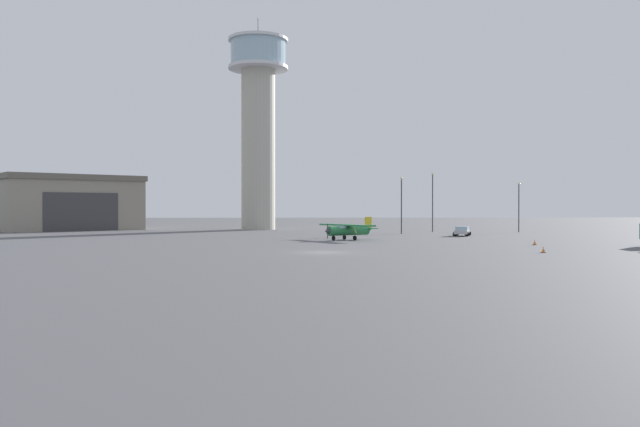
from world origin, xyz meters
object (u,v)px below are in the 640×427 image
object	(u,v)px
light_post_west	(401,200)
light_post_north	(519,202)
airplane_green	(349,229)
traffic_cone_near_right	(543,249)
control_tower	(258,117)
light_post_east	(433,197)
car_silver	(462,231)
traffic_cone_near_left	(535,242)

from	to	relation	value
light_post_west	light_post_north	world-z (taller)	light_post_west
airplane_green	traffic_cone_near_right	world-z (taller)	airplane_green
control_tower	light_post_east	size ratio (longest dim) A/B	3.95
control_tower	airplane_green	world-z (taller)	control_tower
airplane_green	traffic_cone_near_right	distance (m)	28.16
car_silver	light_post_west	distance (m)	11.75
traffic_cone_near_left	light_post_west	bearing A→B (deg)	106.57
car_silver	light_post_north	world-z (taller)	light_post_north
light_post_west	light_post_north	xyz separation A→B (m)	(20.83, 5.57, -0.31)
traffic_cone_near_left	traffic_cone_near_right	distance (m)	12.41
light_post_east	airplane_green	bearing A→B (deg)	-123.05
light_post_east	light_post_north	world-z (taller)	light_post_east
light_post_west	light_post_east	size ratio (longest dim) A/B	0.89
traffic_cone_near_left	light_post_north	bearing A→B (deg)	71.68
airplane_green	light_post_east	distance (m)	31.53
light_post_east	traffic_cone_near_left	xyz separation A→B (m)	(2.16, -38.08, -5.56)
light_post_west	traffic_cone_near_right	xyz separation A→B (m)	(5.00, -41.95, -4.98)
light_post_east	traffic_cone_near_right	size ratio (longest dim) A/B	16.77
control_tower	light_post_north	world-z (taller)	control_tower
traffic_cone_near_left	light_post_east	bearing A→B (deg)	93.25
car_silver	traffic_cone_near_left	xyz separation A→B (m)	(1.68, -22.19, -0.44)
control_tower	airplane_green	bearing A→B (deg)	-71.97
light_post_west	control_tower	bearing A→B (deg)	137.64
car_silver	light_post_east	size ratio (longest dim) A/B	0.46
car_silver	traffic_cone_near_left	world-z (taller)	car_silver
airplane_green	light_post_north	world-z (taller)	light_post_north
light_post_north	car_silver	bearing A→B (deg)	-134.88
control_tower	light_post_west	size ratio (longest dim) A/B	4.45
light_post_north	airplane_green	bearing A→B (deg)	-142.46
control_tower	car_silver	bearing A→B (deg)	-43.73
light_post_west	airplane_green	bearing A→B (deg)	-119.17
airplane_green	control_tower	bearing A→B (deg)	-103.98
airplane_green	light_post_west	xyz separation A→B (m)	(10.20, 18.27, 3.92)
light_post_east	traffic_cone_near_left	distance (m)	38.55
car_silver	traffic_cone_near_left	size ratio (longest dim) A/B	7.52
light_post_north	traffic_cone_near_left	xyz separation A→B (m)	(-11.85, -35.77, -4.66)
control_tower	light_post_east	bearing A→B (deg)	-23.67
light_post_north	traffic_cone_near_left	world-z (taller)	light_post_north
control_tower	light_post_north	size ratio (longest dim) A/B	4.77
car_silver	light_post_west	bearing A→B (deg)	-115.32
light_post_north	control_tower	bearing A→B (deg)	160.66
light_post_east	traffic_cone_near_left	bearing A→B (deg)	-86.75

